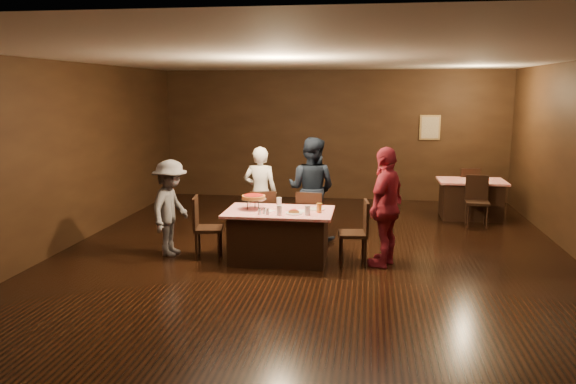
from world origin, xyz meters
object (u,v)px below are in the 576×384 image
Objects in this scene: diner_white_jacket at (260,193)px; chair_far_left at (263,218)px; diner_red_shirt at (386,207)px; chair_end_left at (208,227)px; glass_amber at (319,208)px; diner_grey_knit at (171,208)px; chair_back_near at (477,201)px; chair_back_far at (466,189)px; glass_front_right at (307,210)px; chair_far_right at (311,219)px; back_table at (471,199)px; pizza_stand at (254,197)px; chair_end_right at (353,232)px; diner_navy_hoodie at (311,189)px; main_table at (279,236)px; glass_front_left at (279,210)px; glass_back at (279,202)px.

chair_far_left is at bearing 106.01° from diner_white_jacket.
chair_end_left is at bearing -66.93° from diner_red_shirt.
diner_red_shirt is 0.97m from glass_amber.
chair_end_left is at bearing -90.11° from diner_grey_knit.
chair_back_near is 1.00× the size of chair_back_far.
glass_front_right is at bearing 115.70° from chair_far_left.
chair_far_right and chair_back_far have the same top height.
diner_grey_knit is at bearing 73.99° from chair_end_left.
chair_far_right is at bearing -138.35° from back_table.
chair_back_near is 6.79× the size of glass_amber.
chair_far_right is at bearing -99.67° from diner_red_shirt.
pizza_stand is (1.31, -0.02, 0.21)m from diner_grey_knit.
chair_end_right and chair_back_near have the same top height.
diner_white_jacket is 0.89m from diner_navy_hoodie.
pizza_stand reaches higher than chair_far_left.
diner_grey_knit is (-2.11, -0.68, 0.27)m from chair_far_right.
glass_front_left is at bearing -80.54° from main_table.
chair_end_right is 6.79× the size of glass_front_left.
chair_far_right is 4.37m from chair_back_far.
chair_far_left is 1.00× the size of chair_end_left.
back_table is at bearing -150.00° from diner_white_jacket.
chair_far_left is 4.22m from chair_back_near.
chair_end_left is 6.79× the size of glass_amber.
main_table is 11.43× the size of glass_amber.
main_table is at bearing 35.97° from chair_back_far.
chair_back_far is (3.75, 3.23, 0.00)m from chair_far_left.
chair_back_far is (0.00, 1.30, 0.00)m from chair_back_near.
diner_white_jacket is at bearing 17.64° from diner_navy_hoodie.
main_table is 1.68× the size of chair_far_right.
chair_back_near is at bearing -141.59° from chair_far_right.
pizza_stand is 1.01m from glass_amber.
main_table is 5.20m from chair_back_far.
chair_end_left is at bearing -175.91° from pizza_stand.
diner_white_jacket reaches higher than chair_end_right.
diner_grey_knit is at bearing -68.08° from diner_red_shirt.
chair_far_right is 0.64× the size of diner_grey_knit.
chair_far_left is 1.00m from diner_navy_hoodie.
glass_front_left is (0.05, -0.30, 0.46)m from main_table.
diner_white_jacket reaches higher than glass_amber.
diner_red_shirt reaches higher than chair_end_right.
diner_red_shirt is (2.67, -0.00, 0.40)m from chair_end_left.
glass_back is (-0.45, -0.45, 0.37)m from chair_far_right.
diner_white_jacket is 1.66m from glass_front_left.
glass_amber is (0.60, -0.05, 0.46)m from main_table.
diner_white_jacket is at bearing 21.14° from chair_back_far.
diner_red_shirt reaches higher than main_table.
glass_front_right reaches higher than back_table.
chair_end_left reaches higher than glass_front_right.
chair_far_left and chair_end_left have the same top height.
main_table is at bearing -80.54° from glass_back.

